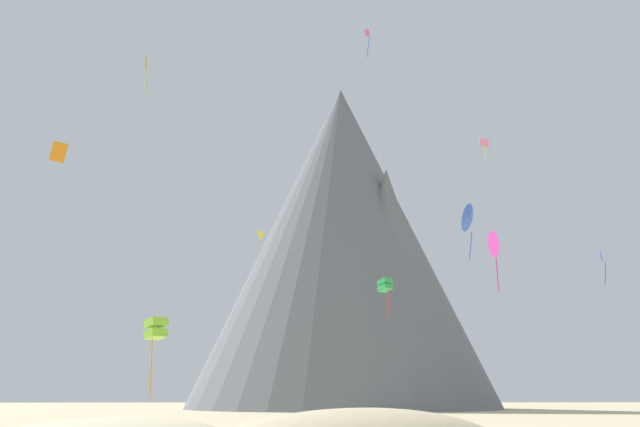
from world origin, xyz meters
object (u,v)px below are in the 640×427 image
kite_blue_mid (468,218)px  rock_massif (347,247)px  kite_rainbow_high (367,38)px  kite_magenta_low (496,244)px  kite_yellow_mid (261,234)px  kite_green_low (385,285)px  kite_lime_low (156,329)px  kite_gold_high (146,65)px  kite_indigo_mid (601,257)px  kite_orange_mid (59,152)px  kite_pink_mid (484,145)px

kite_blue_mid → rock_massif: bearing=36.3°
kite_rainbow_high → kite_magenta_low: 40.09m
kite_yellow_mid → kite_magenta_low: bearing=25.5°
kite_green_low → kite_magenta_low: bearing=79.8°
kite_lime_low → kite_gold_high: (-5.96, 20.81, 28.63)m
kite_blue_mid → kite_green_low: bearing=131.7°
rock_massif → kite_lime_low: 85.53m
kite_indigo_mid → rock_massif: bearing=-136.1°
kite_lime_low → kite_magenta_low: size_ratio=1.30×
kite_blue_mid → kite_green_low: size_ratio=1.41×
kite_blue_mid → kite_rainbow_high: bearing=56.4°
rock_massif → kite_indigo_mid: bearing=-71.4°
kite_yellow_mid → rock_massif: bearing=163.0°
kite_indigo_mid → kite_green_low: kite_indigo_mid is taller
kite_blue_mid → kite_magenta_low: kite_blue_mid is taller
kite_magenta_low → kite_yellow_mid: bearing=20.5°
kite_blue_mid → kite_orange_mid: kite_orange_mid is taller
kite_pink_mid → kite_gold_high: (-33.17, 5.70, 10.08)m
kite_yellow_mid → kite_magenta_low: size_ratio=0.23×
kite_lime_low → rock_massif: bearing=36.3°
rock_massif → kite_yellow_mid: 53.16m
kite_pink_mid → kite_orange_mid: size_ratio=1.55×
kite_lime_low → kite_blue_mid: bearing=-18.1°
rock_massif → kite_pink_mid: 66.11m
kite_lime_low → kite_orange_mid: kite_orange_mid is taller
kite_pink_mid → kite_blue_mid: 10.33m
kite_rainbow_high → kite_orange_mid: 44.36m
kite_green_low → kite_gold_high: kite_gold_high is taller
kite_lime_low → kite_magenta_low: kite_magenta_low is taller
kite_rainbow_high → kite_green_low: size_ratio=1.00×
kite_gold_high → kite_blue_mid: bearing=-66.0°
rock_massif → kite_gold_high: (-25.02, -59.85, 7.52)m
rock_massif → kite_lime_low: rock_massif is taller
kite_orange_mid → kite_magenta_low: 29.46m
kite_yellow_mid → kite_green_low: (11.05, -21.24, -8.52)m
kite_magenta_low → kite_lime_low: bearing=75.9°
kite_lime_low → kite_indigo_mid: bearing=-13.5°
kite_yellow_mid → kite_magenta_low: (17.19, -32.59, -7.27)m
kite_yellow_mid → kite_orange_mid: size_ratio=0.65×
kite_yellow_mid → kite_gold_high: (-11.69, -9.06, 15.83)m
kite_lime_low → kite_gold_high: kite_gold_high is taller
kite_rainbow_high → kite_indigo_mid: kite_rainbow_high is taller
kite_rainbow_high → kite_orange_mid: size_ratio=2.33×
kite_green_low → kite_indigo_mid: bearing=167.9°
rock_massif → kite_orange_mid: size_ratio=45.65×
kite_blue_mid → kite_orange_mid: bearing=148.4°
kite_blue_mid → kite_orange_mid: 33.53m
rock_massif → kite_lime_low: bearing=-103.3°
kite_lime_low → kite_rainbow_high: bearing=14.8°
kite_pink_mid → kite_yellow_mid: 26.69m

